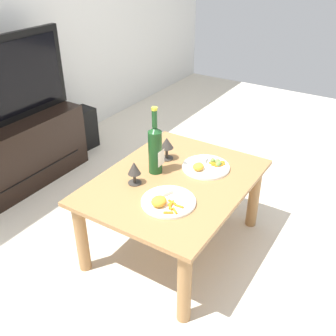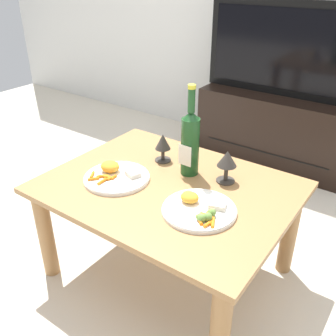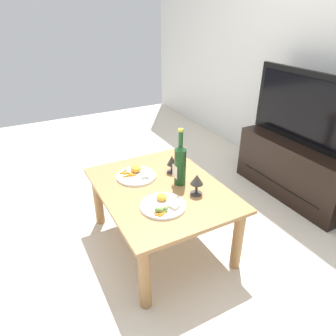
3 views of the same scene
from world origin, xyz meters
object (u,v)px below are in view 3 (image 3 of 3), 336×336
object	(u,v)px
wine_bottle	(180,163)
dinner_plate_left	(136,175)
tv_stand	(296,169)
goblet_right	(197,181)
tv_screen	(309,110)
dinner_plate_right	(163,205)
dining_table	(161,198)
goblet_left	(172,161)

from	to	relation	value
wine_bottle	dinner_plate_left	xyz separation A→B (m)	(-0.23, -0.23, -0.14)
tv_stand	goblet_right	world-z (taller)	goblet_right
tv_stand	tv_screen	distance (m)	0.55
dinner_plate_right	dining_table	bearing A→B (deg)	156.41
dining_table	tv_stand	distance (m)	1.39
goblet_right	dinner_plate_left	bearing A→B (deg)	-147.37
goblet_right	dinner_plate_right	xyz separation A→B (m)	(0.03, -0.26, -0.09)
dining_table	dinner_plate_left	bearing A→B (deg)	-158.00
goblet_left	goblet_right	bearing A→B (deg)	0.00
dinner_plate_right	tv_screen	bearing A→B (deg)	99.16
tv_screen	tv_stand	bearing A→B (deg)	90.00
dinner_plate_right	wine_bottle	bearing A→B (deg)	129.98
tv_screen	dinner_plate_left	world-z (taller)	tv_screen
dining_table	dinner_plate_right	bearing A→B (deg)	-23.59
tv_stand	wine_bottle	distance (m)	1.30
dining_table	dinner_plate_right	xyz separation A→B (m)	(0.21, -0.09, 0.10)
dining_table	tv_screen	bearing A→B (deg)	91.18
tv_screen	goblet_left	world-z (taller)	tv_screen
dinner_plate_right	dinner_plate_left	bearing A→B (deg)	179.44
wine_bottle	dinner_plate_right	size ratio (longest dim) A/B	1.41
tv_stand	tv_screen	world-z (taller)	tv_screen
wine_bottle	goblet_left	bearing A→B (deg)	170.37
dinner_plate_right	tv_stand	bearing A→B (deg)	99.15
tv_screen	dinner_plate_left	size ratio (longest dim) A/B	3.94
goblet_left	dinner_plate_right	size ratio (longest dim) A/B	0.48
dinner_plate_left	wine_bottle	bearing A→B (deg)	44.34
dining_table	dinner_plate_left	size ratio (longest dim) A/B	3.58
tv_screen	dinner_plate_left	bearing A→B (deg)	-97.27
tv_stand	goblet_right	bearing A→B (deg)	-80.20
goblet_left	wine_bottle	bearing A→B (deg)	-9.63
tv_stand	dinner_plate_left	xyz separation A→B (m)	(-0.19, -1.47, 0.24)
wine_bottle	dinner_plate_right	xyz separation A→B (m)	(0.19, -0.23, -0.14)
wine_bottle	dinner_plate_right	distance (m)	0.33
wine_bottle	goblet_right	size ratio (longest dim) A/B	2.79
dining_table	dinner_plate_left	distance (m)	0.25
tv_screen	dinner_plate_right	size ratio (longest dim) A/B	3.97
goblet_right	dinner_plate_right	distance (m)	0.27
goblet_left	dinner_plate_left	size ratio (longest dim) A/B	0.47
dining_table	wine_bottle	world-z (taller)	wine_bottle
tv_stand	tv_screen	bearing A→B (deg)	-90.00
goblet_left	dinner_plate_left	xyz separation A→B (m)	(-0.07, -0.25, -0.07)
tv_screen	goblet_right	size ratio (longest dim) A/B	7.83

